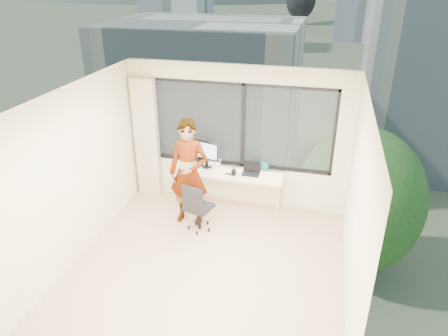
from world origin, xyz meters
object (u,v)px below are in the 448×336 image
(person, at_px, (189,173))
(handbag, at_px, (262,166))
(game_console, at_px, (212,162))
(laptop, at_px, (251,169))
(desk, at_px, (233,191))
(monitor, at_px, (207,154))
(chair, at_px, (199,206))

(person, relative_size, handbag, 7.88)
(game_console, height_order, laptop, laptop)
(desk, distance_m, monitor, 0.82)
(chair, bearing_deg, laptop, 63.24)
(laptop, bearing_deg, chair, -131.25)
(monitor, height_order, handbag, monitor)
(monitor, relative_size, game_console, 1.55)
(desk, distance_m, game_console, 0.68)
(person, distance_m, laptop, 1.12)
(chair, xyz_separation_m, laptop, (0.72, 0.78, 0.40))
(person, height_order, handbag, person)
(handbag, bearing_deg, game_console, 170.38)
(handbag, bearing_deg, laptop, -137.22)
(laptop, bearing_deg, handbag, 51.78)
(person, xyz_separation_m, handbag, (1.12, 0.79, -0.10))
(laptop, relative_size, handbag, 1.35)
(chair, height_order, person, person)
(person, xyz_separation_m, laptop, (0.95, 0.58, -0.09))
(person, height_order, laptop, person)
(chair, bearing_deg, person, 154.30)
(desk, xyz_separation_m, game_console, (-0.47, 0.26, 0.41))
(chair, relative_size, game_console, 2.78)
(person, xyz_separation_m, monitor, (0.11, 0.69, 0.06))
(person, relative_size, monitor, 3.72)
(game_console, bearing_deg, desk, -25.70)
(chair, height_order, handbag, handbag)
(handbag, bearing_deg, monitor, 178.11)
(desk, distance_m, laptop, 0.57)
(chair, bearing_deg, game_console, 109.26)
(desk, bearing_deg, handbag, 24.75)
(chair, distance_m, handbag, 1.39)
(person, distance_m, handbag, 1.38)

